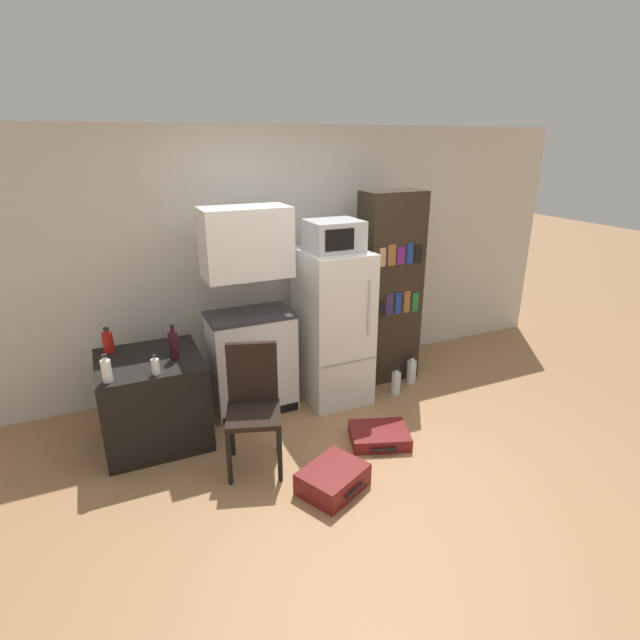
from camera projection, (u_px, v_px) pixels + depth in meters
name	position (u px, v px, depth m)	size (l,w,h in m)	color
ground_plane	(369.00, 478.00, 3.72)	(24.00, 24.00, 0.00)	#A3754C
wall_back	(293.00, 256.00, 5.08)	(6.40, 0.10, 2.51)	beige
side_table	(153.00, 399.00, 4.10)	(0.81, 0.79, 0.73)	black
kitchen_hutch	(250.00, 322.00, 4.43)	(0.75, 0.46, 1.86)	white
refrigerator	(333.00, 326.00, 4.68)	(0.58, 0.68, 1.45)	silver
microwave	(334.00, 236.00, 4.39)	(0.46, 0.40, 0.27)	#B7B7BC
bookshelf	(389.00, 289.00, 5.01)	(0.60, 0.35, 1.92)	#2D2319
bottle_milk_white	(106.00, 370.00, 3.57)	(0.07, 0.07, 0.21)	white
bottle_ketchup_red	(108.00, 342.00, 4.07)	(0.09, 0.09, 0.21)	#AD1914
bottle_clear_short	(155.00, 366.00, 3.69)	(0.06, 0.06, 0.15)	silver
bottle_wine_dark	(174.00, 344.00, 3.93)	(0.07, 0.07, 0.30)	black
chair	(253.00, 396.00, 3.74)	(0.50, 0.51, 0.96)	black
suitcase_large_flat	(379.00, 436.00, 4.15)	(0.57, 0.51, 0.11)	maroon
suitcase_small_flat	(333.00, 479.00, 3.58)	(0.57, 0.52, 0.17)	maroon
water_bottle_front	(396.00, 382.00, 4.92)	(0.09, 0.09, 0.28)	silver
water_bottle_middle	(411.00, 371.00, 5.13)	(0.10, 0.10, 0.31)	silver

